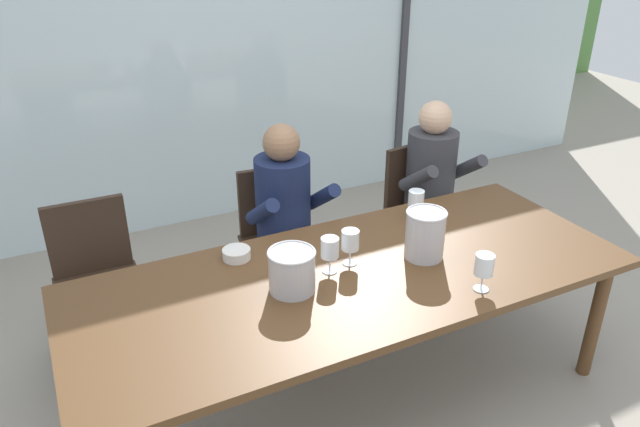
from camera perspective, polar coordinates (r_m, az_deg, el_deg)
The scene contains 17 objects.
ground at distance 3.92m, azimuth -4.27°, elevation -7.73°, with size 14.00×14.00×0.00m, color #9E9384.
window_glass_panel at distance 4.59m, azimuth -11.35°, elevation 14.61°, with size 7.80×0.03×2.60m, color silver.
window_mullion_right at distance 5.30m, azimuth 7.98°, elevation 16.38°, with size 0.06×0.06×2.60m, color #38383D.
hillside_vineyard at distance 8.01m, azimuth -18.54°, elevation 17.08°, with size 13.80×2.40×2.17m, color #568942.
dining_table at distance 2.80m, azimuth 3.21°, elevation -6.71°, with size 2.60×1.03×0.73m.
chair_near_curtain at distance 3.42m, azimuth -20.61°, elevation -5.11°, with size 0.44×0.44×0.87m.
chair_left_of_center at distance 3.62m, azimuth -4.00°, elevation -1.55°, with size 0.48×0.48×0.87m.
chair_center at distance 4.04m, azimuth 9.47°, elevation 1.21°, with size 0.50×0.50×0.87m.
person_navy_polo at distance 3.42m, azimuth -2.93°, elevation -0.03°, with size 0.48×0.63×1.19m.
person_charcoal_jacket at distance 3.91m, azimuth 11.11°, elevation 2.97°, with size 0.47×0.61×1.19m.
ice_bucket_primary at distance 2.60m, azimuth -2.72°, elevation -5.37°, with size 0.21×0.21×0.19m.
ice_bucket_secondary at distance 2.88m, azimuth 9.98°, elevation -1.91°, with size 0.19×0.19×0.24m.
tasting_bowl at distance 2.89m, azimuth -7.95°, elevation -3.83°, with size 0.13×0.13×0.05m, color silver.
wine_glass_by_left_taster at distance 2.68m, azimuth 15.35°, elevation -4.87°, with size 0.08×0.08×0.17m.
wine_glass_near_bucket at distance 2.72m, azimuth 0.94°, elevation -3.42°, with size 0.08×0.08×0.17m.
wine_glass_center_pour at distance 3.22m, azimuth 9.13°, elevation 1.23°, with size 0.08×0.08×0.17m.
wine_glass_by_right_taster at distance 2.78m, azimuth 2.90°, elevation -2.68°, with size 0.08×0.08×0.17m.
Camera 1 is at (-1.19, -2.03, 2.19)m, focal length 33.60 mm.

